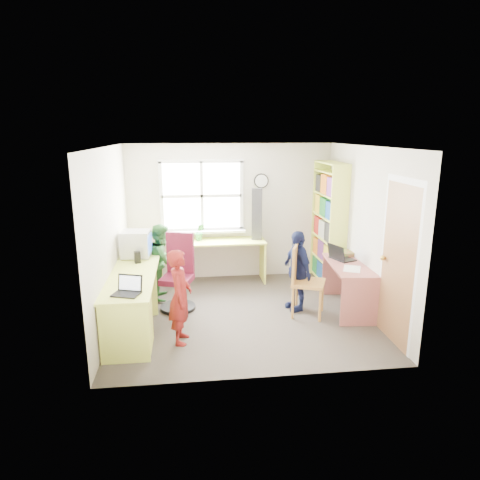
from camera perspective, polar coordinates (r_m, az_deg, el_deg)
The scene contains 19 objects.
room at distance 6.07m, azimuth 0.28°, elevation 1.18°, with size 3.64×3.44×2.44m.
l_desk at distance 5.92m, azimuth -12.13°, elevation -7.23°, with size 2.38×2.95×0.75m.
right_desk at distance 6.55m, azimuth 14.33°, elevation -4.73°, with size 0.68×1.27×0.70m.
bookshelf at distance 7.52m, azimuth 11.71°, elevation 1.75°, with size 0.30×1.02×2.10m.
swivel_chair at distance 6.48m, azimuth -8.20°, elevation -4.85°, with size 0.66×0.66×1.13m.
wooden_chair at distance 6.21m, azimuth 8.43°, elevation -5.01°, with size 0.58×0.58×1.03m.
crt_monitor at distance 6.59m, azimuth -13.67°, elevation -0.53°, with size 0.44×0.40×0.40m.
laptop_left at distance 5.20m, azimuth -14.73°, elevation -6.40°, with size 0.37×0.34×0.21m.
laptop_right at distance 6.65m, azimuth 13.19°, elevation -2.11°, with size 0.40×0.44×0.24m.
speaker_a at distance 6.34m, azimuth -13.52°, elevation -2.25°, with size 0.10×0.10×0.17m.
speaker_b at distance 6.84m, azimuth -12.64°, elevation -0.89°, with size 0.12×0.12×0.19m.
cd_tower at distance 7.46m, azimuth 2.25°, elevation 3.48°, with size 0.20×0.18×0.90m.
game_box at distance 6.92m, azimuth 13.41°, elevation -1.70°, with size 0.36×0.36×0.06m.
paper_a at distance 5.68m, azimuth -14.61°, elevation -5.12°, with size 0.26×0.34×0.00m.
paper_b at distance 6.27m, azimuth 14.71°, elevation -3.74°, with size 0.34×0.39×0.00m.
potted_plant at distance 7.44m, azimuth -5.40°, elevation 1.05°, with size 0.17×0.13×0.30m, color #317A3D.
person_red at distance 5.40m, azimuth -7.98°, elevation -7.49°, with size 0.44×0.29×1.21m, color maroon.
person_green at distance 6.88m, azimuth -10.35°, elevation -2.81°, with size 0.58×0.45×1.20m, color #2D6D2B.
person_navy at distance 6.38m, azimuth 7.60°, elevation -4.06°, with size 0.71×0.29×1.20m, color #161D44.
Camera 1 is at (-0.73, -5.77, 2.59)m, focal length 32.00 mm.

